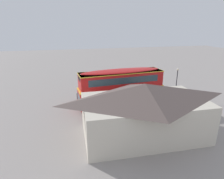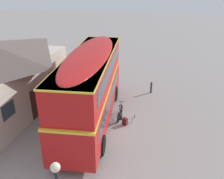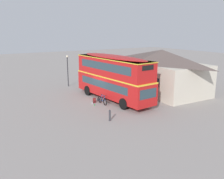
{
  "view_description": "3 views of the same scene",
  "coord_description": "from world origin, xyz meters",
  "px_view_note": "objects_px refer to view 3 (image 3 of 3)",
  "views": [
    {
      "loc": [
        7.09,
        22.96,
        10.02
      ],
      "look_at": [
        1.54,
        0.02,
        2.02
      ],
      "focal_mm": 31.16,
      "sensor_mm": 36.0,
      "label": 1
    },
    {
      "loc": [
        -12.69,
        -3.18,
        8.57
      ],
      "look_at": [
        1.29,
        -0.26,
        2.09
      ],
      "focal_mm": 38.43,
      "sensor_mm": 36.0,
      "label": 2
    },
    {
      "loc": [
        22.35,
        -12.68,
        7.38
      ],
      "look_at": [
        1.58,
        0.21,
        1.43
      ],
      "focal_mm": 39.67,
      "sensor_mm": 36.0,
      "label": 3
    }
  ],
  "objects_px": {
    "double_decker_bus": "(113,76)",
    "backpack_on_ground": "(94,100)",
    "street_lamp": "(68,67)",
    "kerb_bollard": "(110,115)",
    "touring_bicycle": "(102,100)",
    "water_bottle_green_metal": "(94,105)",
    "water_bottle_clear_plastic": "(92,103)"
  },
  "relations": [
    {
      "from": "double_decker_bus",
      "to": "backpack_on_ground",
      "type": "relative_size",
      "value": 20.12
    },
    {
      "from": "street_lamp",
      "to": "kerb_bollard",
      "type": "xyz_separation_m",
      "value": [
        13.93,
        -2.0,
        -2.08
      ]
    },
    {
      "from": "double_decker_bus",
      "to": "touring_bicycle",
      "type": "height_order",
      "value": "double_decker_bus"
    },
    {
      "from": "water_bottle_green_metal",
      "to": "kerb_bollard",
      "type": "relative_size",
      "value": 0.23
    },
    {
      "from": "water_bottle_clear_plastic",
      "to": "touring_bicycle",
      "type": "bearing_deg",
      "value": 65.0
    },
    {
      "from": "touring_bicycle",
      "to": "street_lamp",
      "type": "relative_size",
      "value": 0.43
    },
    {
      "from": "touring_bicycle",
      "to": "kerb_bollard",
      "type": "bearing_deg",
      "value": -21.9
    },
    {
      "from": "double_decker_bus",
      "to": "water_bottle_green_metal",
      "type": "distance_m",
      "value": 3.85
    },
    {
      "from": "double_decker_bus",
      "to": "water_bottle_green_metal",
      "type": "xyz_separation_m",
      "value": [
        0.91,
        -2.74,
        -2.54
      ]
    },
    {
      "from": "double_decker_bus",
      "to": "touring_bicycle",
      "type": "xyz_separation_m",
      "value": [
        0.68,
        -1.77,
        -2.27
      ]
    },
    {
      "from": "backpack_on_ground",
      "to": "double_decker_bus",
      "type": "bearing_deg",
      "value": 87.81
    },
    {
      "from": "water_bottle_clear_plastic",
      "to": "kerb_bollard",
      "type": "height_order",
      "value": "kerb_bollard"
    },
    {
      "from": "water_bottle_green_metal",
      "to": "kerb_bollard",
      "type": "xyz_separation_m",
      "value": [
        4.32,
        -0.85,
        0.39
      ]
    },
    {
      "from": "double_decker_bus",
      "to": "kerb_bollard",
      "type": "bearing_deg",
      "value": -34.52
    },
    {
      "from": "water_bottle_clear_plastic",
      "to": "street_lamp",
      "type": "xyz_separation_m",
      "value": [
        -8.96,
        1.06,
        2.47
      ]
    },
    {
      "from": "double_decker_bus",
      "to": "kerb_bollard",
      "type": "distance_m",
      "value": 6.7
    },
    {
      "from": "backpack_on_ground",
      "to": "water_bottle_green_metal",
      "type": "height_order",
      "value": "backpack_on_ground"
    },
    {
      "from": "touring_bicycle",
      "to": "water_bottle_green_metal",
      "type": "bearing_deg",
      "value": -76.88
    },
    {
      "from": "backpack_on_ground",
      "to": "street_lamp",
      "type": "height_order",
      "value": "street_lamp"
    },
    {
      "from": "backpack_on_ground",
      "to": "touring_bicycle",
      "type": "bearing_deg",
      "value": 30.95
    },
    {
      "from": "backpack_on_ground",
      "to": "water_bottle_clear_plastic",
      "type": "bearing_deg",
      "value": -50.85
    },
    {
      "from": "double_decker_bus",
      "to": "kerb_bollard",
      "type": "xyz_separation_m",
      "value": [
        5.23,
        -3.6,
        -2.15
      ]
    },
    {
      "from": "double_decker_bus",
      "to": "street_lamp",
      "type": "xyz_separation_m",
      "value": [
        -8.7,
        -1.6,
        -0.06
      ]
    },
    {
      "from": "touring_bicycle",
      "to": "backpack_on_ground",
      "type": "height_order",
      "value": "touring_bicycle"
    },
    {
      "from": "water_bottle_green_metal",
      "to": "double_decker_bus",
      "type": "bearing_deg",
      "value": 108.35
    },
    {
      "from": "water_bottle_green_metal",
      "to": "kerb_bollard",
      "type": "bearing_deg",
      "value": -11.19
    },
    {
      "from": "street_lamp",
      "to": "kerb_bollard",
      "type": "height_order",
      "value": "street_lamp"
    },
    {
      "from": "double_decker_bus",
      "to": "water_bottle_clear_plastic",
      "type": "height_order",
      "value": "double_decker_bus"
    },
    {
      "from": "double_decker_bus",
      "to": "kerb_bollard",
      "type": "height_order",
      "value": "double_decker_bus"
    },
    {
      "from": "water_bottle_green_metal",
      "to": "water_bottle_clear_plastic",
      "type": "bearing_deg",
      "value": 172.88
    },
    {
      "from": "touring_bicycle",
      "to": "backpack_on_ground",
      "type": "relative_size",
      "value": 3.31
    },
    {
      "from": "touring_bicycle",
      "to": "water_bottle_clear_plastic",
      "type": "xyz_separation_m",
      "value": [
        -0.42,
        -0.89,
        -0.26
      ]
    }
  ]
}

